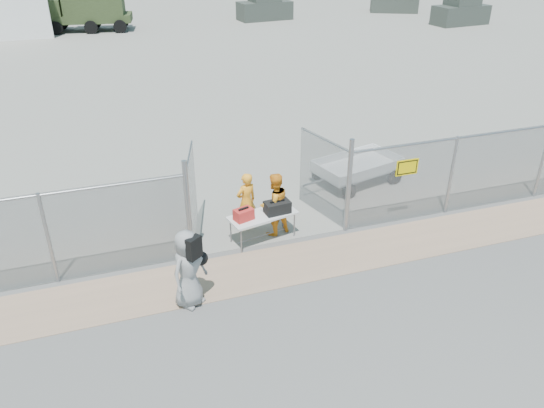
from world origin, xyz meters
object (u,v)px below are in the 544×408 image
object	(u,v)px
security_worker_right	(274,204)
utility_trailer	(357,170)
security_worker_left	(246,202)
visitor	(188,269)
folding_table	(263,227)

from	to	relation	value
security_worker_right	utility_trailer	world-z (taller)	security_worker_right
security_worker_left	visitor	distance (m)	3.21
utility_trailer	folding_table	bearing A→B (deg)	-162.97
folding_table	security_worker_right	size ratio (longest dim) A/B	1.02
visitor	folding_table	bearing A→B (deg)	3.99
security_worker_left	security_worker_right	size ratio (longest dim) A/B	0.95
security_worker_right	folding_table	bearing A→B (deg)	13.80
visitor	security_worker_left	bearing A→B (deg)	15.42
visitor	security_worker_right	bearing A→B (deg)	2.48
folding_table	security_worker_right	bearing A→B (deg)	17.44
utility_trailer	security_worker_right	bearing A→B (deg)	-162.77
utility_trailer	visitor	bearing A→B (deg)	-159.00
folding_table	utility_trailer	distance (m)	4.33
security_worker_left	security_worker_right	bearing A→B (deg)	126.16
security_worker_right	visitor	size ratio (longest dim) A/B	0.95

